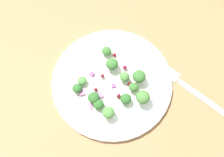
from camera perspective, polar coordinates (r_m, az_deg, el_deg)
name	(u,v)px	position (r cm, az deg, el deg)	size (l,w,h in cm)	color
ground_plane	(103,79)	(68.57, -1.76, -0.06)	(180.00, 180.00, 2.00)	olive
plate	(112,82)	(66.22, 0.00, -0.64)	(26.43, 26.43, 1.70)	white
dressing_pool	(112,81)	(65.82, 0.00, -0.49)	(15.33, 15.33, 0.20)	white
broccoli_floret_0	(94,98)	(62.66, -3.50, -3.63)	(2.46, 2.46, 2.49)	#ADD18E
broccoli_floret_1	(98,104)	(62.54, -2.59, -4.90)	(2.25, 2.25, 2.28)	#9EC684
broccoli_floret_2	(139,76)	(63.98, 5.15, 0.39)	(2.85, 2.85, 2.89)	#9EC684
broccoli_floret_3	(77,88)	(64.25, -6.64, -1.88)	(2.08, 2.08, 2.11)	#9EC684
broccoli_floret_4	(134,87)	(63.77, 4.10, -1.66)	(2.05, 2.05, 2.08)	#9EC684
broccoli_floret_5	(82,81)	(64.80, -5.66, -0.46)	(2.00, 2.00, 2.02)	#ADD18E
broccoli_floret_6	(124,77)	(64.45, 2.38, 0.29)	(2.14, 2.14, 2.17)	#9EC684
broccoli_floret_7	(126,99)	(62.55, 2.62, -3.87)	(2.33, 2.33, 2.36)	#9EC684
broccoli_floret_8	(107,51)	(67.57, -1.02, 5.19)	(2.15, 2.15, 2.18)	#9EC684
broccoli_floret_9	(143,97)	(62.24, 5.87, -3.54)	(2.96, 2.96, 3.00)	#ADD18E
broccoli_floret_10	(112,64)	(65.23, 0.01, 2.74)	(2.71, 2.71, 2.74)	#9EC684
broccoli_floret_11	(108,113)	(61.33, -0.68, -6.48)	(2.55, 2.55, 2.59)	#ADD18E
cranberry_0	(104,76)	(65.39, -1.51, 0.52)	(0.84, 0.84, 0.84)	maroon
cranberry_1	(119,96)	(63.79, 1.27, -3.35)	(0.93, 0.93, 0.93)	maroon
cranberry_2	(125,67)	(66.22, 2.45, 2.11)	(0.93, 0.93, 0.93)	maroon
cranberry_3	(96,90)	(64.20, -3.08, -2.13)	(0.80, 0.80, 0.80)	maroon
cranberry_4	(130,84)	(65.13, 3.37, -1.08)	(0.96, 0.96, 0.96)	maroon
cranberry_5	(115,55)	(67.91, 0.48, 4.49)	(0.82, 0.82, 0.82)	maroon
onion_bit_0	(92,76)	(65.94, -3.81, 0.52)	(0.97, 0.85, 0.54)	#843D75
onion_bit_1	(113,86)	(65.06, 0.27, -1.40)	(0.94, 0.86, 0.54)	#843D75
onion_bit_2	(90,106)	(63.72, -4.13, -5.21)	(1.06, 1.12, 0.34)	#A35B93
onion_bit_3	(100,95)	(64.28, -2.37, -3.22)	(1.34, 1.32, 0.60)	#A35B93
onion_bit_4	(82,93)	(64.51, -5.73, -2.69)	(1.12, 1.17, 0.36)	#A35B93
fork	(195,93)	(68.41, 15.49, -2.57)	(13.81, 15.01, 0.50)	silver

